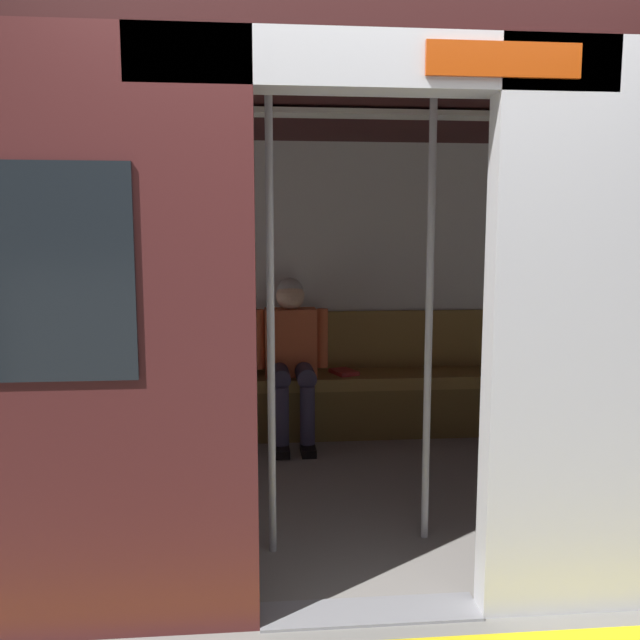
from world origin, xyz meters
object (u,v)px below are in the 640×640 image
grab_pole_door (271,325)px  person_seated (291,348)px  handbag (233,364)px  grab_pole_far (429,321)px  bench_seat (319,390)px  book (344,372)px  train_car (327,228)px

grab_pole_door → person_seated: bearing=-95.6°
handbag → grab_pole_far: grab_pole_far is taller
person_seated → grab_pole_door: (0.17, 1.73, 0.41)m
person_seated → grab_pole_door: size_ratio=0.54×
grab_pole_door → bench_seat: bearing=-102.0°
grab_pole_door → book: bearing=-107.5°
person_seated → grab_pole_far: grab_pole_far is taller
bench_seat → grab_pole_door: grab_pole_door is taller
handbag → person_seated: bearing=164.6°
train_car → grab_pole_door: (0.33, 0.69, -0.45)m
train_car → book: 1.56m
grab_pole_door → grab_pole_far: (-0.76, -0.08, 0.00)m
train_car → person_seated: size_ratio=5.36×
grab_pole_door → handbag: bearing=-81.9°
bench_seat → person_seated: person_seated is taller
train_car → book: size_ratio=29.09×
train_car → handbag: bearing=-62.9°
train_car → grab_pole_door: 0.88m
bench_seat → book: book is taller
person_seated → book: size_ratio=5.43×
person_seated → handbag: person_seated is taller
book → bench_seat: bearing=-11.5°
handbag → book: (-0.83, 0.03, -0.07)m
handbag → bench_seat: bearing=174.0°
person_seated → book: person_seated is taller
bench_seat → person_seated: bearing=14.0°
grab_pole_far → book: bearing=-83.8°
grab_pole_door → grab_pole_far: bearing=-174.3°
train_car → book: bearing=-102.2°
train_car → bench_seat: size_ratio=1.92×
book → handbag: bearing=-24.0°
person_seated → book: bearing=-167.7°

